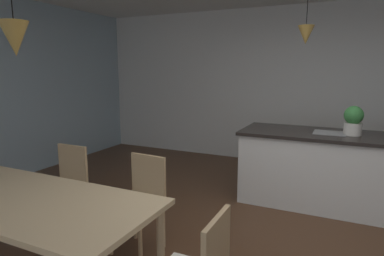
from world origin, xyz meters
TOP-DOWN VIEW (x-y plane):
  - wall_back_kitchen at (0.00, 3.26)m, footprint 10.00×0.12m
  - dining_table at (-1.61, -1.11)m, footprint 2.06×0.91m
  - chair_far_left at (-2.07, -0.29)m, footprint 0.40×0.40m
  - chair_far_right at (-1.14, -0.29)m, footprint 0.43×0.43m
  - kitchen_island at (0.44, 1.53)m, footprint 2.27×0.85m
  - pendant_over_table at (-1.74, -0.97)m, footprint 0.21×0.21m
  - pendant_over_island_main at (-0.00, 1.53)m, footprint 0.19×0.19m
  - potted_plant_on_island at (0.58, 1.53)m, footprint 0.21×0.21m

SIDE VIEW (x-z plane):
  - kitchen_island at x=0.44m, z-range 0.01..0.92m
  - chair_far_left at x=-2.07m, z-range 0.04..0.91m
  - chair_far_right at x=-1.14m, z-range 0.04..0.91m
  - dining_table at x=-1.61m, z-range 0.30..1.02m
  - potted_plant_on_island at x=0.58m, z-range 0.90..1.24m
  - wall_back_kitchen at x=0.00m, z-range 0.00..2.70m
  - pendant_over_table at x=-1.74m, z-range 1.40..2.35m
  - pendant_over_island_main at x=0.00m, z-range 1.67..2.43m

